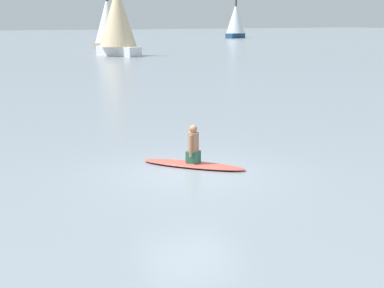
{
  "coord_description": "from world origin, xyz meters",
  "views": [
    {
      "loc": [
        -6.73,
        -12.38,
        3.92
      ],
      "look_at": [
        0.32,
        0.47,
        0.65
      ],
      "focal_mm": 52.37,
      "sensor_mm": 36.0,
      "label": 1
    }
  ],
  "objects": [
    {
      "name": "sailboat_center_horizon",
      "position": [
        16.03,
        45.85,
        3.98
      ],
      "size": [
        5.06,
        5.98,
        8.47
      ],
      "rotation": [
        0.0,
        0.0,
        -1.25
      ],
      "color": "silver",
      "rests_on": "ground"
    },
    {
      "name": "ground_plane",
      "position": [
        0.0,
        0.0,
        0.0
      ],
      "size": [
        400.0,
        400.0,
        0.0
      ],
      "primitive_type": "plane",
      "color": "gray"
    },
    {
      "name": "person_paddler",
      "position": [
        0.4,
        0.54,
        0.58
      ],
      "size": [
        0.44,
        0.44,
        1.05
      ],
      "rotation": [
        0.0,
        0.0,
        2.27
      ],
      "color": "#26664C",
      "rests_on": "surfboard"
    },
    {
      "name": "sailboat_distant",
      "position": [
        60.27,
        90.34,
        3.85
      ],
      "size": [
        5.78,
        5.28,
        8.18
      ],
      "rotation": [
        0.0,
        0.0,
        -2.67
      ],
      "color": "navy",
      "rests_on": "ground"
    },
    {
      "name": "surfboard",
      "position": [
        0.4,
        0.54,
        0.06
      ],
      "size": [
        2.42,
        2.68,
        0.11
      ],
      "primitive_type": "ellipsoid",
      "rotation": [
        0.0,
        0.0,
        2.27
      ],
      "color": "#D84C3F",
      "rests_on": "ground"
    },
    {
      "name": "sailboat_far_right",
      "position": [
        20.09,
        59.89,
        3.64
      ],
      "size": [
        4.95,
        4.77,
        7.77
      ],
      "rotation": [
        0.0,
        0.0,
        0.57
      ],
      "color": "#B2A893",
      "rests_on": "ground"
    }
  ]
}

